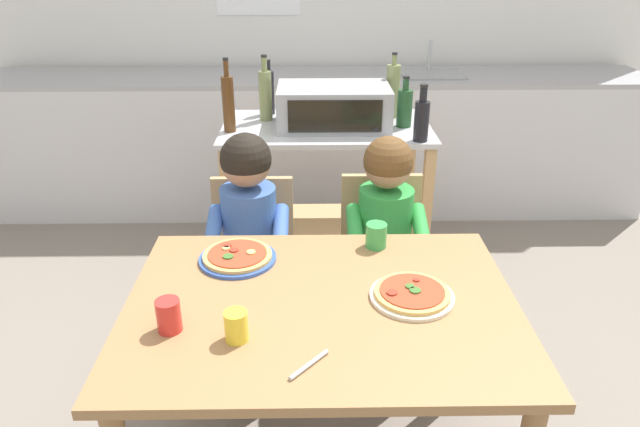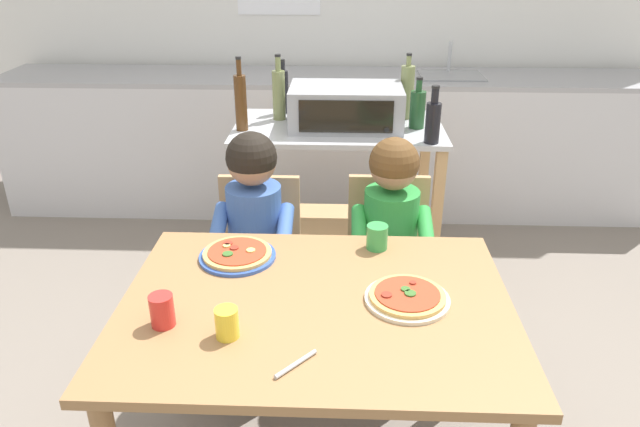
{
  "view_description": "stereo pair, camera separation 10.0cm",
  "coord_description": "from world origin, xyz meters",
  "px_view_note": "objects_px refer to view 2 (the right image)",
  "views": [
    {
      "loc": [
        -0.03,
        -1.47,
        1.73
      ],
      "look_at": [
        0.0,
        0.3,
        0.89
      ],
      "focal_mm": 32.91,
      "sensor_mm": 36.0,
      "label": 1
    },
    {
      "loc": [
        0.07,
        -1.46,
        1.73
      ],
      "look_at": [
        0.0,
        0.3,
        0.89
      ],
      "focal_mm": 32.91,
      "sensor_mm": 36.0,
      "label": 2
    }
  ],
  "objects_px": {
    "drinking_cup_yellow": "(227,323)",
    "dining_chair_right": "(387,258)",
    "bottle_squat_spirits": "(283,91)",
    "serving_spoon": "(296,364)",
    "bottle_dark_olive_oil": "(279,94)",
    "dining_chair_left": "(259,258)",
    "bottle_tall_green_wine": "(241,101)",
    "drinking_cup_red": "(162,310)",
    "child_in_green_shirt": "(392,232)",
    "bottle_slim_sauce": "(433,120)",
    "child_in_blue_striped_shirt": "(253,229)",
    "toaster_oven": "(346,107)",
    "kitchen_island_cart": "(338,179)",
    "pizza_plate_cream": "(407,297)",
    "dining_table": "(316,332)",
    "bottle_clear_vinegar": "(417,108)",
    "bottle_brown_beer": "(407,91)",
    "pizza_plate_blue_rimmed": "(237,254)",
    "drinking_cup_green": "(377,237)"
  },
  "relations": [
    {
      "from": "drinking_cup_yellow",
      "to": "dining_chair_right",
      "type": "bearing_deg",
      "value": 61.02
    },
    {
      "from": "dining_chair_right",
      "to": "pizza_plate_blue_rimmed",
      "type": "distance_m",
      "value": 0.78
    },
    {
      "from": "pizza_plate_cream",
      "to": "bottle_slim_sauce",
      "type": "bearing_deg",
      "value": 79.46
    },
    {
      "from": "drinking_cup_yellow",
      "to": "toaster_oven",
      "type": "bearing_deg",
      "value": 78.37
    },
    {
      "from": "dining_chair_left",
      "to": "child_in_green_shirt",
      "type": "xyz_separation_m",
      "value": [
        0.55,
        -0.1,
        0.19
      ]
    },
    {
      "from": "toaster_oven",
      "to": "pizza_plate_cream",
      "type": "relative_size",
      "value": 2.16
    },
    {
      "from": "pizza_plate_cream",
      "to": "bottle_squat_spirits",
      "type": "bearing_deg",
      "value": 108.09
    },
    {
      "from": "pizza_plate_blue_rimmed",
      "to": "drinking_cup_red",
      "type": "bearing_deg",
      "value": -110.45
    },
    {
      "from": "kitchen_island_cart",
      "to": "pizza_plate_cream",
      "type": "distance_m",
      "value": 1.39
    },
    {
      "from": "bottle_squat_spirits",
      "to": "bottle_brown_beer",
      "type": "xyz_separation_m",
      "value": [
        0.64,
        -0.07,
        0.02
      ]
    },
    {
      "from": "child_in_blue_striped_shirt",
      "to": "child_in_green_shirt",
      "type": "bearing_deg",
      "value": 2.23
    },
    {
      "from": "dining_table",
      "to": "child_in_green_shirt",
      "type": "distance_m",
      "value": 0.67
    },
    {
      "from": "bottle_dark_olive_oil",
      "to": "bottle_brown_beer",
      "type": "xyz_separation_m",
      "value": [
        0.65,
        0.05,
        0.01
      ]
    },
    {
      "from": "bottle_clear_vinegar",
      "to": "dining_chair_left",
      "type": "bearing_deg",
      "value": -137.72
    },
    {
      "from": "drinking_cup_red",
      "to": "bottle_clear_vinegar",
      "type": "bearing_deg",
      "value": 60.1
    },
    {
      "from": "bottle_clear_vinegar",
      "to": "pizza_plate_blue_rimmed",
      "type": "distance_m",
      "value": 1.33
    },
    {
      "from": "pizza_plate_cream",
      "to": "dining_chair_left",
      "type": "bearing_deg",
      "value": 128.35
    },
    {
      "from": "toaster_oven",
      "to": "bottle_tall_green_wine",
      "type": "bearing_deg",
      "value": -171.17
    },
    {
      "from": "bottle_squat_spirits",
      "to": "bottle_slim_sauce",
      "type": "xyz_separation_m",
      "value": [
        0.72,
        -0.47,
        -0.01
      ]
    },
    {
      "from": "dining_chair_left",
      "to": "toaster_oven",
      "type": "bearing_deg",
      "value": 61.04
    },
    {
      "from": "child_in_blue_striped_shirt",
      "to": "pizza_plate_cream",
      "type": "bearing_deg",
      "value": -46.4
    },
    {
      "from": "child_in_blue_striped_shirt",
      "to": "dining_chair_right",
      "type": "bearing_deg",
      "value": 14.4
    },
    {
      "from": "dining_chair_right",
      "to": "pizza_plate_cream",
      "type": "xyz_separation_m",
      "value": [
        -0.0,
        -0.72,
        0.28
      ]
    },
    {
      "from": "bottle_dark_olive_oil",
      "to": "toaster_oven",
      "type": "bearing_deg",
      "value": -18.75
    },
    {
      "from": "bottle_slim_sauce",
      "to": "pizza_plate_cream",
      "type": "xyz_separation_m",
      "value": [
        -0.21,
        -1.11,
        -0.22
      ]
    },
    {
      "from": "bottle_clear_vinegar",
      "to": "bottle_slim_sauce",
      "type": "distance_m",
      "value": 0.24
    },
    {
      "from": "bottle_slim_sauce",
      "to": "dining_table",
      "type": "bearing_deg",
      "value": -112.98
    },
    {
      "from": "dining_chair_left",
      "to": "child_in_green_shirt",
      "type": "relative_size",
      "value": 0.8
    },
    {
      "from": "bottle_dark_olive_oil",
      "to": "dining_chair_left",
      "type": "bearing_deg",
      "value": -91.51
    },
    {
      "from": "bottle_brown_beer",
      "to": "child_in_green_shirt",
      "type": "bearing_deg",
      "value": -97.77
    },
    {
      "from": "bottle_tall_green_wine",
      "to": "drinking_cup_red",
      "type": "height_order",
      "value": "bottle_tall_green_wine"
    },
    {
      "from": "toaster_oven",
      "to": "dining_chair_right",
      "type": "distance_m",
      "value": 0.82
    },
    {
      "from": "dining_chair_left",
      "to": "drinking_cup_red",
      "type": "bearing_deg",
      "value": -99.68
    },
    {
      "from": "child_in_blue_striped_shirt",
      "to": "drinking_cup_red",
      "type": "height_order",
      "value": "child_in_blue_striped_shirt"
    },
    {
      "from": "kitchen_island_cart",
      "to": "bottle_tall_green_wine",
      "type": "bearing_deg",
      "value": -169.37
    },
    {
      "from": "child_in_blue_striped_shirt",
      "to": "pizza_plate_cream",
      "type": "distance_m",
      "value": 0.8
    },
    {
      "from": "toaster_oven",
      "to": "bottle_clear_vinegar",
      "type": "height_order",
      "value": "bottle_clear_vinegar"
    },
    {
      "from": "toaster_oven",
      "to": "bottle_dark_olive_oil",
      "type": "distance_m",
      "value": 0.36
    },
    {
      "from": "toaster_oven",
      "to": "child_in_blue_striped_shirt",
      "type": "distance_m",
      "value": 0.9
    },
    {
      "from": "kitchen_island_cart",
      "to": "dining_chair_left",
      "type": "distance_m",
      "value": 0.75
    },
    {
      "from": "bottle_squat_spirits",
      "to": "serving_spoon",
      "type": "xyz_separation_m",
      "value": [
        0.21,
        -1.89,
        -0.24
      ]
    },
    {
      "from": "dining_table",
      "to": "dining_chair_left",
      "type": "relative_size",
      "value": 1.44
    },
    {
      "from": "kitchen_island_cart",
      "to": "dining_chair_left",
      "type": "xyz_separation_m",
      "value": [
        -0.33,
        -0.67,
        -0.1
      ]
    },
    {
      "from": "bottle_dark_olive_oil",
      "to": "pizza_plate_blue_rimmed",
      "type": "relative_size",
      "value": 1.28
    },
    {
      "from": "drinking_cup_red",
      "to": "drinking_cup_yellow",
      "type": "height_order",
      "value": "drinking_cup_red"
    },
    {
      "from": "bottle_slim_sauce",
      "to": "drinking_cup_green",
      "type": "bearing_deg",
      "value": -109.75
    },
    {
      "from": "bottle_tall_green_wine",
      "to": "child_in_blue_striped_shirt",
      "type": "xyz_separation_m",
      "value": [
        0.14,
        -0.69,
        -0.33
      ]
    },
    {
      "from": "bottle_clear_vinegar",
      "to": "child_in_blue_striped_shirt",
      "type": "height_order",
      "value": "bottle_clear_vinegar"
    },
    {
      "from": "toaster_oven",
      "to": "bottle_slim_sauce",
      "type": "relative_size",
      "value": 2.09
    },
    {
      "from": "child_in_green_shirt",
      "to": "bottle_slim_sauce",
      "type": "bearing_deg",
      "value": 68.07
    }
  ]
}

